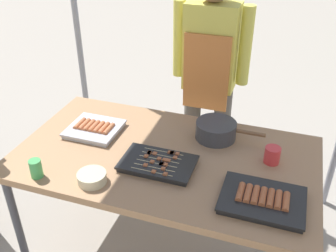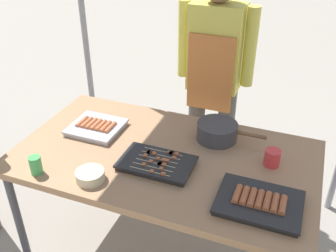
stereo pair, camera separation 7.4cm
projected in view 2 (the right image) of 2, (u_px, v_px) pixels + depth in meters
The scene contains 10 objects.
ground_plane at pixel (165, 250), 2.45m from camera, with size 18.00×18.00×0.00m, color gray.
stall_table at pixel (165, 162), 2.08m from camera, with size 1.60×0.90×0.75m.
tray_grilled_sausages at pixel (96, 127), 2.26m from camera, with size 0.29×0.27×0.05m.
tray_meat_skewers at pixel (157, 163), 1.96m from camera, with size 0.38×0.24×0.04m.
tray_pork_links at pixel (259, 202), 1.71m from camera, with size 0.38×0.28×0.05m.
cooking_wok at pixel (217, 131), 2.16m from camera, with size 0.39×0.23×0.10m.
condiment_bowl at pixel (90, 176), 1.86m from camera, with size 0.14×0.14×0.05m, color #BFB28C.
drink_cup_near_edge at pixel (272, 158), 1.96m from camera, with size 0.08×0.08×0.09m, color red.
drink_cup_by_wok at pixel (36, 165), 1.90m from camera, with size 0.06×0.06×0.10m, color #3F994C.
vendor_woman at pixel (214, 69), 2.57m from camera, with size 0.52×0.23×1.59m.
Camera 2 is at (0.63, -1.56, 1.95)m, focal length 41.13 mm.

